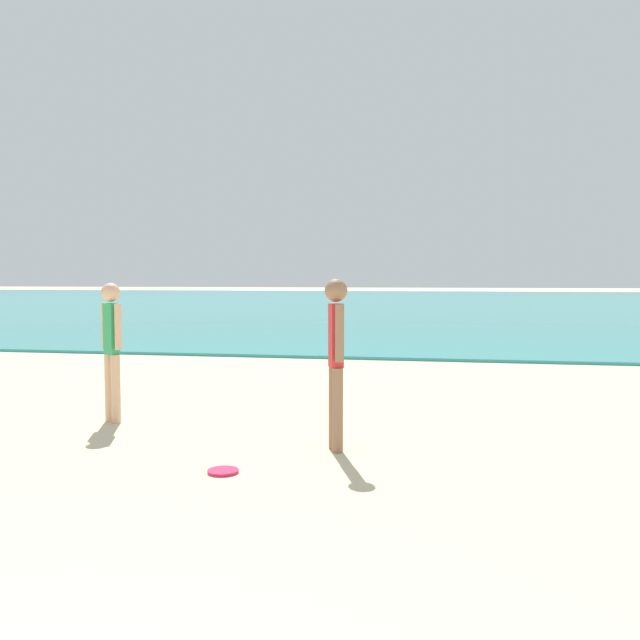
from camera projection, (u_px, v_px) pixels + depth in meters
water at (419, 302)px, 42.09m from camera, size 160.00×60.00×0.06m
person_standing at (336, 354)px, 5.98m from camera, size 0.20×0.33×1.54m
frisbee at (223, 471)px, 5.34m from camera, size 0.25×0.25×0.03m
person_distant at (112, 343)px, 7.17m from camera, size 0.30×0.22×1.49m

